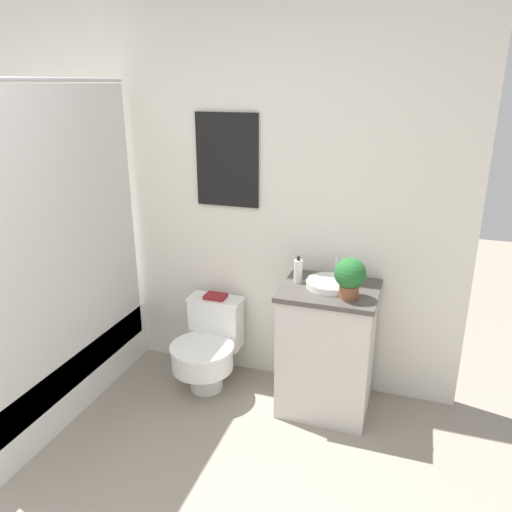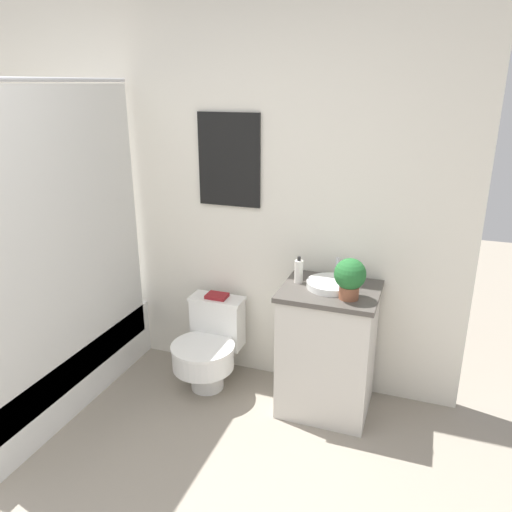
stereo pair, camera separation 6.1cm
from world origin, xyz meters
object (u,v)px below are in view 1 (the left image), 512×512
at_px(soap_bottle, 298,271).
at_px(sink, 331,283).
at_px(potted_plant, 350,276).
at_px(toilet, 208,346).
at_px(book_on_tank, 215,296).

bearing_deg(soap_bottle, sink, -3.03).
height_order(sink, potted_plant, potted_plant).
distance_m(sink, soap_bottle, 0.21).
height_order(toilet, potted_plant, potted_plant).
bearing_deg(soap_bottle, toilet, -175.03).
xyz_separation_m(soap_bottle, potted_plant, (0.33, -0.13, 0.06)).
distance_m(potted_plant, book_on_tank, 1.01).
height_order(soap_bottle, potted_plant, potted_plant).
relative_size(toilet, soap_bottle, 3.54).
distance_m(soap_bottle, book_on_tank, 0.66).
bearing_deg(book_on_tank, sink, -7.59).
bearing_deg(toilet, book_on_tank, 90.00).
relative_size(soap_bottle, book_on_tank, 1.17).
relative_size(toilet, potted_plant, 2.48).
xyz_separation_m(sink, potted_plant, (0.12, -0.12, 0.11)).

